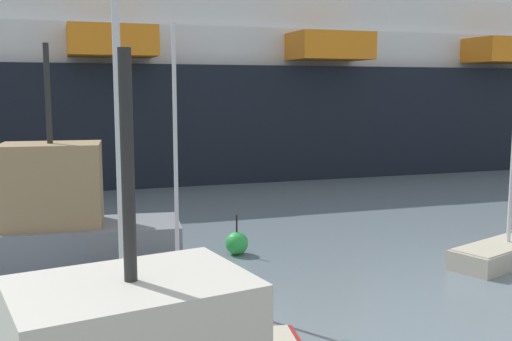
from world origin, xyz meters
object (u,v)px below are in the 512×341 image
Objects in this scene: sailboat_1 at (165,280)px; channel_buoy_1 at (237,243)px; cruise_ship at (98,77)px; fishing_boat_0 at (44,226)px.

sailboat_1 is 5.34× the size of channel_buoy_1.
sailboat_1 is at bearing -134.79° from channel_buoy_1.
sailboat_1 is 0.06× the size of cruise_ship.
cruise_ship is at bearing 88.39° from fishing_boat_0.
fishing_boat_0 is 6.35m from channel_buoy_1.
channel_buoy_1 is (6.25, -0.54, -0.97)m from fishing_boat_0.
fishing_boat_0 is at bearing 175.04° from channel_buoy_1.
sailboat_1 is 27.62m from cruise_ship.
channel_buoy_1 is at bearing 61.98° from sailboat_1.
cruise_ship is (3.77, 23.25, 5.10)m from fishing_boat_0.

